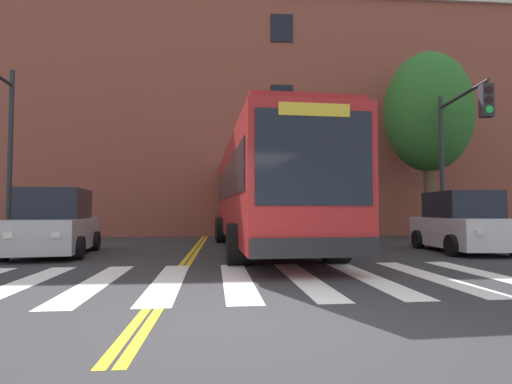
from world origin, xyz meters
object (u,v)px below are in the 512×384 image
Objects in this scene: street_tree_curbside_large at (428,113)px; city_bus at (263,191)px; car_silver_near_lane at (55,225)px; car_white_far_lane at (462,224)px; traffic_light_near_corner at (458,138)px.

city_bus is at bearing -155.19° from street_tree_curbside_large.
car_silver_near_lane is 0.49× the size of street_tree_curbside_large.
city_bus is 6.22m from car_white_far_lane.
car_white_far_lane is 0.67× the size of traffic_light_near_corner.
traffic_light_near_corner is at bearing 59.89° from car_white_far_lane.
street_tree_curbside_large is (13.69, 4.95, 4.67)m from car_silver_near_lane.
traffic_light_near_corner reaches higher than car_white_far_lane.
car_silver_near_lane is 15.28m from street_tree_curbside_large.
traffic_light_near_corner is 0.69× the size of street_tree_curbside_large.
car_white_far_lane is at bearing -14.10° from city_bus.
car_white_far_lane is 0.46× the size of street_tree_curbside_large.
street_tree_curbside_large reaches higher than city_bus.
car_silver_near_lane is 1.06× the size of car_white_far_lane.
city_bus is at bearing -179.83° from traffic_light_near_corner.
car_silver_near_lane is 0.71× the size of traffic_light_near_corner.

